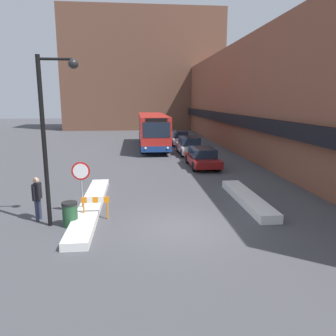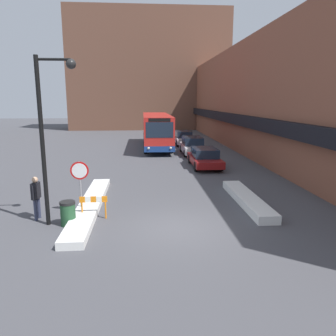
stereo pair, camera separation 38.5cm
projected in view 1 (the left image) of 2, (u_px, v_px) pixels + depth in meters
The scene contains 14 objects.
ground_plane at pixel (179, 228), 12.34m from camera, with size 160.00×160.00×0.00m, color #47474C.
building_row_right at pixel (241, 99), 35.71m from camera, with size 5.50×60.00×9.87m.
building_backdrop_far at pixel (143, 71), 54.79m from camera, with size 26.00×8.00×18.97m.
snow_bank_left at pixel (91, 205), 14.53m from camera, with size 0.90×8.59×0.29m.
snow_bank_right at pixel (247, 199), 15.38m from camera, with size 0.90×5.70×0.37m.
city_bus at pixel (153, 130), 33.20m from camera, with size 2.63×12.57×3.33m.
parked_car_front at pixel (202, 157), 23.60m from camera, with size 1.93×4.64×1.37m.
parked_car_middle at pixel (189, 146), 29.21m from camera, with size 1.90×4.60×1.54m.
parked_car_back at pixel (179, 138), 35.64m from camera, with size 1.85×4.69×1.47m.
stop_sign at pixel (81, 177), 13.57m from camera, with size 0.76×0.08×2.23m.
street_lamp at pixel (51, 123), 11.83m from camera, with size 1.46×0.36×6.28m.
pedestrian at pixel (37, 195), 12.92m from camera, with size 0.27×0.57×1.76m.
trash_bin at pixel (70, 214), 12.43m from camera, with size 0.59×0.59×0.95m.
construction_barricade at pixel (95, 203), 13.10m from camera, with size 1.10×0.06×0.94m.
Camera 1 is at (-1.59, -11.52, 4.71)m, focal length 35.00 mm.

